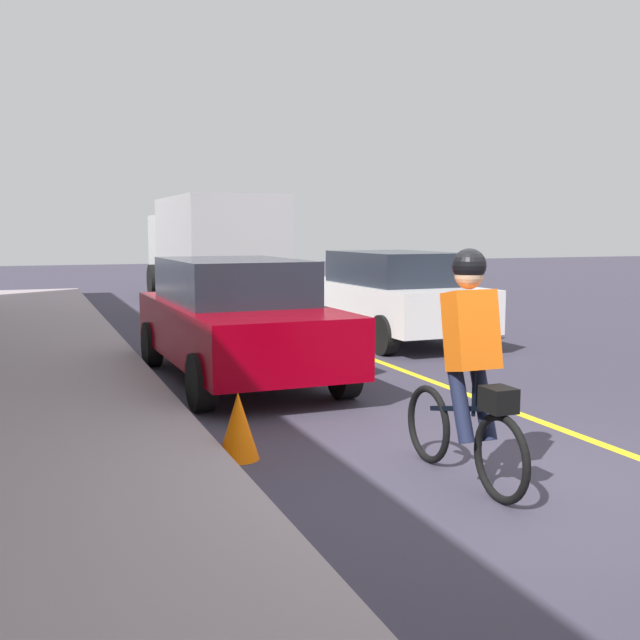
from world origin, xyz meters
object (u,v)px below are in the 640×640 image
Objects in this scene: parked_sedan_rear at (236,317)px; traffic_cone_far at (238,426)px; cyclist_lead at (469,368)px; patrol_sedan at (390,294)px; box_truck_background at (212,245)px.

traffic_cone_far is at bearing -15.95° from parked_sedan_rear.
traffic_cone_far is (1.26, 1.49, -0.62)m from cyclist_lead.
patrol_sedan reaches higher than traffic_cone_far.
parked_sedan_rear is 3.58m from traffic_cone_far.
cyclist_lead reaches higher than parked_sedan_rear.
parked_sedan_rear is at bearing -14.65° from traffic_cone_far.
cyclist_lead is 7.79m from patrol_sedan.
box_truck_background is 11.50× the size of traffic_cone_far.
patrol_sedan is 7.60× the size of traffic_cone_far.
traffic_cone_far is (-3.42, 0.89, -0.53)m from parked_sedan_rear.
patrol_sedan is (7.23, -2.90, -0.09)m from cyclist_lead.
parked_sedan_rear is 10.54m from box_truck_background.
patrol_sedan is 0.66× the size of box_truck_background.
cyclist_lead is 15.08m from box_truck_background.
parked_sedan_rear is (4.68, 0.59, -0.09)m from cyclist_lead.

